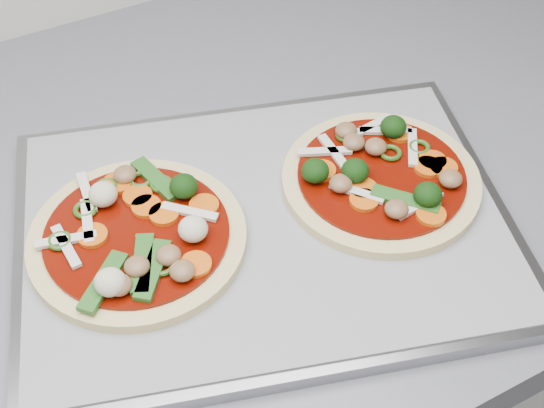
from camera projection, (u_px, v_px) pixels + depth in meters
name	position (u px, v px, depth m)	size (l,w,h in m)	color
countertop	(4.00, 267.00, 0.64)	(3.60, 0.60, 0.04)	slate
baking_tray	(264.00, 227.00, 0.64)	(0.41, 0.30, 0.01)	gray
parchment	(264.00, 220.00, 0.63)	(0.39, 0.29, 0.00)	gray
pizza_left	(138.00, 236.00, 0.61)	(0.19, 0.19, 0.03)	beige
pizza_right	(381.00, 176.00, 0.66)	(0.24, 0.24, 0.03)	beige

